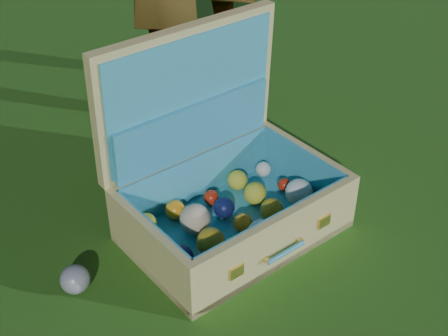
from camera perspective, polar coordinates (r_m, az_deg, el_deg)
The scene contains 3 objects.
ground at distance 1.60m, azimuth 2.37°, elevation -7.28°, with size 60.00×60.00×0.00m, color #215114.
stray_ball at distance 1.50m, azimuth -13.46°, elevation -9.88°, with size 0.07×0.07×0.07m, color teal.
suitcase at distance 1.59m, azimuth -0.43°, elevation -0.88°, with size 0.62×0.52×0.51m.
Camera 1 is at (-0.49, -1.08, 1.07)m, focal length 50.00 mm.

